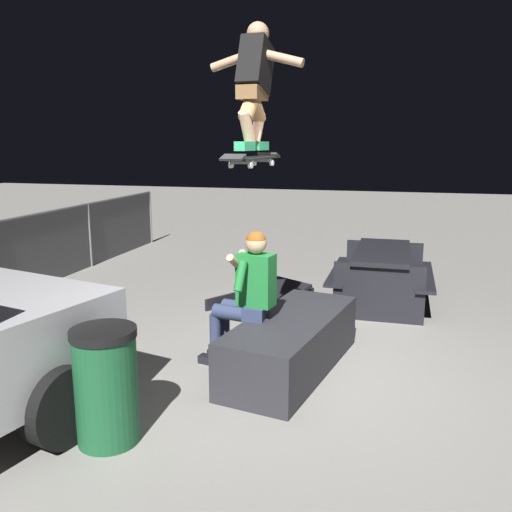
# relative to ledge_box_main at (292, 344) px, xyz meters

# --- Properties ---
(ground_plane) EXTENTS (40.00, 40.00, 0.00)m
(ground_plane) POSITION_rel_ledge_box_main_xyz_m (-0.17, -0.18, -0.26)
(ground_plane) COLOR gray
(ledge_box_main) EXTENTS (2.00, 1.07, 0.52)m
(ledge_box_main) POSITION_rel_ledge_box_main_xyz_m (0.00, 0.00, 0.00)
(ledge_box_main) COLOR #28282D
(ledge_box_main) RESTS_ON ground
(person_sitting_on_ledge) EXTENTS (0.60, 0.78, 1.36)m
(person_sitting_on_ledge) POSITION_rel_ledge_box_main_xyz_m (-0.06, 0.44, 0.50)
(person_sitting_on_ledge) COLOR #2D3856
(person_sitting_on_ledge) RESTS_ON ground
(skateboard) EXTENTS (1.04, 0.30, 0.13)m
(skateboard) POSITION_rel_ledge_box_main_xyz_m (-0.04, 0.38, 1.76)
(skateboard) COLOR black
(skater_airborne) EXTENTS (0.63, 0.89, 1.12)m
(skater_airborne) POSITION_rel_ledge_box_main_xyz_m (0.02, 0.37, 2.44)
(skater_airborne) COLOR #2D9E66
(kicker_ramp) EXTENTS (1.47, 1.32, 0.33)m
(kicker_ramp) POSITION_rel_ledge_box_main_xyz_m (1.98, 0.81, -0.21)
(kicker_ramp) COLOR black
(kicker_ramp) RESTS_ON ground
(picnic_table_back) EXTENTS (1.71, 1.35, 0.75)m
(picnic_table_back) POSITION_rel_ledge_box_main_xyz_m (2.45, -0.74, 0.24)
(picnic_table_back) COLOR black
(picnic_table_back) RESTS_ON ground
(trash_bin) EXTENTS (0.48, 0.48, 0.87)m
(trash_bin) POSITION_rel_ledge_box_main_xyz_m (-1.60, 1.05, 0.18)
(trash_bin) COLOR #19512D
(trash_bin) RESTS_ON ground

